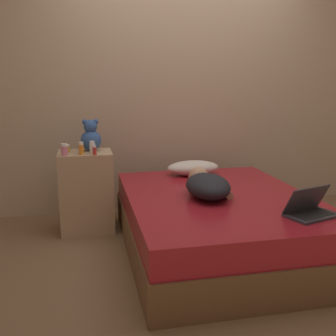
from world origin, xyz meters
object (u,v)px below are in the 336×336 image
at_px(bottle_amber, 67,148).
at_px(bottle_red, 95,150).
at_px(teddy_bear, 91,137).
at_px(laptop, 310,209).
at_px(bottle_white, 92,148).
at_px(bottle_orange, 81,148).
at_px(bottle_pink, 64,150).
at_px(pillow, 193,168).
at_px(person_lying, 207,185).
at_px(bottle_blue, 81,149).

height_order(bottle_amber, bottle_red, bottle_red).
bearing_deg(bottle_red, teddy_bear, 95.42).
distance_m(laptop, bottle_white, 1.81).
bearing_deg(bottle_orange, teddy_bear, 65.78).
bearing_deg(bottle_pink, teddy_bear, 42.63).
bearing_deg(pillow, bottle_red, -168.73).
bearing_deg(bottle_white, pillow, 7.22).
xyz_separation_m(person_lying, bottle_white, (-0.84, 0.57, 0.23)).
xyz_separation_m(teddy_bear, bottle_white, (0.00, -0.16, -0.07)).
relative_size(laptop, bottle_white, 3.48).
xyz_separation_m(bottle_blue, bottle_white, (0.09, -0.04, 0.01)).
height_order(laptop, teddy_bear, teddy_bear).
bearing_deg(pillow, bottle_pink, -172.17).
distance_m(person_lying, bottle_white, 1.04).
height_order(pillow, bottle_white, bottle_white).
distance_m(pillow, person_lying, 0.69).
bearing_deg(person_lying, laptop, -45.17).
bearing_deg(bottle_amber, bottle_blue, -34.85).
bearing_deg(bottle_blue, bottle_pink, -147.65).
height_order(pillow, teddy_bear, teddy_bear).
height_order(teddy_bear, bottle_blue, teddy_bear).
distance_m(pillow, bottle_orange, 1.06).
distance_m(teddy_bear, bottle_red, 0.24).
relative_size(person_lying, bottle_pink, 6.71).
relative_size(pillow, bottle_pink, 4.96).
relative_size(bottle_amber, bottle_orange, 0.62).
height_order(bottle_blue, bottle_white, bottle_white).
height_order(pillow, laptop, laptop).
distance_m(bottle_orange, bottle_white, 0.10).
bearing_deg(bottle_blue, bottle_white, -25.46).
bearing_deg(bottle_red, bottle_orange, 161.71).
xyz_separation_m(pillow, bottle_orange, (-1.02, -0.15, 0.24)).
relative_size(teddy_bear, bottle_red, 3.41).
xyz_separation_m(teddy_bear, bottle_amber, (-0.21, -0.04, -0.09)).
height_order(bottle_amber, bottle_pink, bottle_pink).
xyz_separation_m(bottle_red, bottle_pink, (-0.25, 0.02, 0.01)).
distance_m(bottle_amber, bottle_red, 0.30).
bearing_deg(bottle_red, laptop, -39.15).
height_order(person_lying, bottle_amber, bottle_amber).
height_order(bottle_red, bottle_white, bottle_white).
xyz_separation_m(bottle_orange, bottle_red, (0.11, -0.04, -0.01)).
bearing_deg(laptop, pillow, 91.96).
bearing_deg(bottle_amber, person_lying, -33.41).
relative_size(bottle_amber, bottle_pink, 0.68).
distance_m(laptop, bottle_red, 1.75).
bearing_deg(bottle_red, bottle_blue, 135.55).
xyz_separation_m(teddy_bear, bottle_orange, (-0.09, -0.19, -0.07)).
bearing_deg(person_lying, bottle_amber, 150.11).
xyz_separation_m(laptop, bottle_orange, (-1.45, 1.13, 0.27)).
bearing_deg(bottle_orange, laptop, -37.89).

